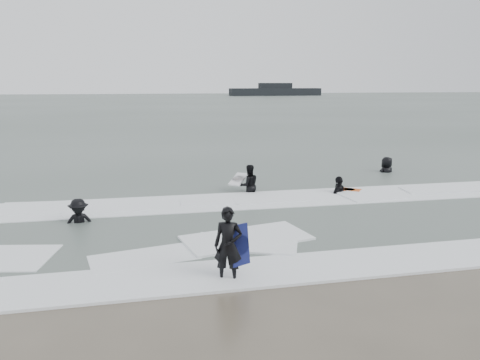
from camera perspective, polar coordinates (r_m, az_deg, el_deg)
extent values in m
plane|color=brown|center=(12.20, 4.66, -9.89)|extent=(320.00, 320.00, 0.00)
plane|color=#47544C|center=(91.04, -9.38, 9.02)|extent=(320.00, 320.00, 0.00)
imported|color=black|center=(11.07, -1.43, -12.22)|extent=(0.75, 0.61, 1.78)
imported|color=black|center=(19.31, 1.09, -1.60)|extent=(0.90, 0.73, 1.74)
imported|color=black|center=(15.98, -18.99, -5.18)|extent=(1.16, 0.73, 1.71)
imported|color=black|center=(19.59, 11.96, -1.67)|extent=(1.15, 1.06, 1.89)
imported|color=black|center=(24.63, 17.42, 0.82)|extent=(1.12, 0.91, 1.97)
cube|color=white|center=(11.66, 5.48, -10.80)|extent=(30.03, 2.32, 0.07)
cube|color=white|center=(17.75, -0.63, -2.68)|extent=(30.00, 2.60, 0.09)
cube|color=black|center=(147.93, 4.30, 10.66)|extent=(28.36, 5.06, 2.23)
cube|color=black|center=(147.90, 4.32, 11.41)|extent=(10.13, 3.04, 1.62)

